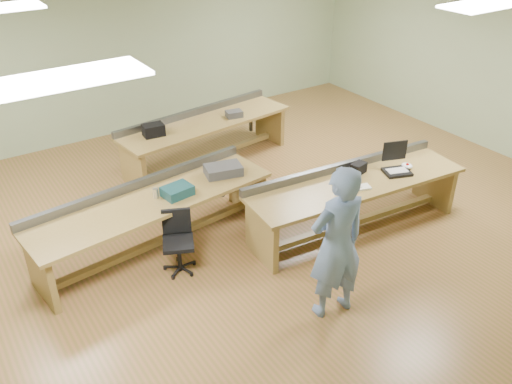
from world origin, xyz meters
TOP-DOWN VIEW (x-y plane):
  - floor at (0.00, 0.00)m, footprint 10.00×10.00m
  - ceiling at (0.00, 0.00)m, footprint 10.00×10.00m
  - wall_back at (0.00, 4.00)m, footprint 10.00×0.04m
  - wall_right at (5.00, 0.00)m, footprint 0.04×8.00m
  - fluor_panels at (0.00, 0.00)m, footprint 6.20×3.50m
  - workbench_front at (1.16, -0.99)m, footprint 3.21×1.12m
  - workbench_mid at (-1.33, 0.10)m, footprint 3.33×1.22m
  - workbench_back at (0.48, 1.96)m, footprint 3.13×1.17m
  - person at (-0.19, -2.13)m, footprint 0.71×0.51m
  - laptop_base at (1.77, -1.15)m, footprint 0.43×0.39m
  - laptop_screen at (1.82, -1.02)m, footprint 0.34×0.14m
  - keyboard at (0.98, -1.16)m, footprint 0.46×0.27m
  - trackball_mouse at (2.00, -1.12)m, footprint 0.19×0.20m
  - camera_bag at (1.33, -0.85)m, footprint 0.25×0.19m
  - task_chair at (-1.28, -0.49)m, footprint 0.56×0.56m
  - parts_bin_teal at (-1.02, -0.02)m, footprint 0.40×0.32m
  - parts_bin_grey at (-0.24, 0.15)m, footprint 0.55×0.42m
  - mug at (-1.09, 0.08)m, footprint 0.13×0.13m
  - drinks_can at (-1.27, 0.09)m, footprint 0.09×0.09m
  - storage_box_back at (-0.49, 1.88)m, footprint 0.35×0.27m
  - tray_back at (0.98, 1.84)m, footprint 0.30×0.25m

SIDE VIEW (x-z plane):
  - floor at x=0.00m, z-range 0.00..0.00m
  - task_chair at x=-1.28m, z-range -0.11..0.68m
  - workbench_back at x=0.48m, z-range 0.13..0.99m
  - workbench_front at x=1.16m, z-range 0.13..0.99m
  - workbench_mid at x=-1.33m, z-range 0.13..0.99m
  - keyboard at x=0.98m, z-range 0.75..0.78m
  - laptop_base at x=1.77m, z-range 0.75..0.79m
  - trackball_mouse at x=2.00m, z-range 0.75..0.82m
  - mug at x=-1.09m, z-range 0.75..0.84m
  - tray_back at x=0.98m, z-range 0.75..0.86m
  - parts_bin_teal at x=-1.02m, z-range 0.75..0.88m
  - drinks_can at x=-1.27m, z-range 0.75..0.88m
  - parts_bin_grey at x=-0.24m, z-range 0.75..0.88m
  - camera_bag at x=1.33m, z-range 0.75..0.90m
  - storage_box_back at x=-0.49m, z-range 0.75..0.94m
  - person at x=-0.19m, z-range 0.00..1.83m
  - laptop_screen at x=1.82m, z-range 0.89..1.17m
  - wall_back at x=0.00m, z-range 0.00..3.00m
  - wall_right at x=5.00m, z-range 0.00..3.00m
  - fluor_panels at x=0.00m, z-range 2.96..2.99m
  - ceiling at x=0.00m, z-range 3.00..3.00m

